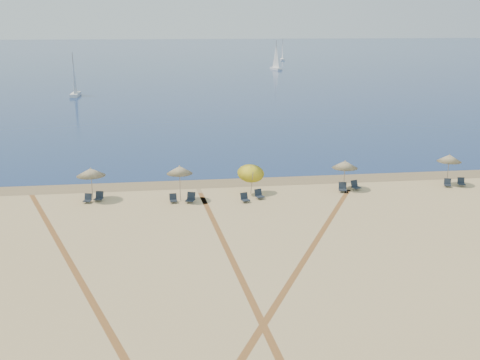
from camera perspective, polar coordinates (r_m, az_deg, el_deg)
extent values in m
plane|color=tan|center=(23.35, 6.76, -16.60)|extent=(160.00, 160.00, 0.00)
plane|color=#0C2151|center=(244.41, -6.51, 12.84)|extent=(500.00, 500.00, 0.00)
plane|color=olive|center=(45.11, -0.67, -0.21)|extent=(500.00, 500.00, 0.00)
cylinder|color=gray|center=(41.69, -14.95, -0.50)|extent=(0.05, 0.05, 2.25)
cone|color=beige|center=(41.44, -15.04, 0.79)|extent=(2.07, 2.07, 0.55)
sphere|color=gray|center=(41.37, -15.07, 1.19)|extent=(0.08, 0.08, 0.08)
cylinder|color=gray|center=(40.35, -6.17, -0.43)|extent=(0.05, 0.05, 2.46)
cone|color=beige|center=(40.07, -6.22, 1.05)|extent=(1.87, 1.87, 0.55)
sphere|color=gray|center=(39.99, -6.23, 1.46)|extent=(0.08, 0.08, 0.08)
cylinder|color=gray|center=(41.27, 1.23, -0.33)|extent=(0.05, 1.10, 1.99)
cone|color=yellow|center=(41.48, 1.14, 0.98)|extent=(2.01, 2.03, 1.43)
sphere|color=gray|center=(41.40, 1.14, 1.38)|extent=(0.08, 0.08, 0.08)
cylinder|color=gray|center=(43.70, 10.65, 0.42)|extent=(0.05, 0.05, 2.12)
cone|color=beige|center=(43.47, 10.71, 1.58)|extent=(1.98, 1.98, 0.55)
sphere|color=gray|center=(43.40, 10.73, 1.96)|extent=(0.08, 0.08, 0.08)
cylinder|color=gray|center=(47.09, 20.55, 0.92)|extent=(0.05, 0.05, 2.33)
cone|color=beige|center=(46.85, 20.67, 2.11)|extent=(1.89, 1.89, 0.55)
sphere|color=gray|center=(46.79, 20.70, 2.47)|extent=(0.08, 0.08, 0.08)
cube|color=black|center=(41.35, -15.39, -2.06)|extent=(0.62, 0.62, 0.05)
cube|color=black|center=(41.51, -15.29, -1.65)|extent=(0.55, 0.30, 0.47)
cylinder|color=#A5A5AD|center=(41.27, -15.69, -2.24)|extent=(0.02, 0.02, 0.17)
cylinder|color=#A5A5AD|center=(41.13, -15.14, -2.26)|extent=(0.02, 0.02, 0.17)
cube|color=black|center=(41.54, -14.30, -1.88)|extent=(0.66, 0.66, 0.05)
cube|color=black|center=(41.72, -14.20, -1.45)|extent=(0.59, 0.32, 0.50)
cylinder|color=#A5A5AD|center=(41.45, -14.61, -2.07)|extent=(0.02, 0.02, 0.18)
cylinder|color=#A5A5AD|center=(41.31, -14.03, -2.09)|extent=(0.02, 0.02, 0.18)
cube|color=black|center=(40.18, -6.83, -2.11)|extent=(0.57, 0.57, 0.05)
cube|color=black|center=(40.35, -6.89, -1.70)|extent=(0.54, 0.25, 0.46)
cylinder|color=#A5A5AD|center=(40.00, -7.12, -2.33)|extent=(0.02, 0.02, 0.17)
cylinder|color=#A5A5AD|center=(40.05, -6.53, -2.29)|extent=(0.02, 0.02, 0.17)
cube|color=black|center=(40.06, -5.14, -2.08)|extent=(0.76, 0.76, 0.05)
cube|color=black|center=(40.25, -5.02, -1.60)|extent=(0.63, 0.41, 0.53)
cylinder|color=#A5A5AD|center=(39.96, -5.45, -2.28)|extent=(0.03, 0.03, 0.19)
cylinder|color=#A5A5AD|center=(39.82, -4.80, -2.33)|extent=(0.03, 0.03, 0.19)
cube|color=black|center=(40.01, 0.56, -2.06)|extent=(0.67, 0.67, 0.05)
cube|color=black|center=(40.17, 0.41, -1.63)|extent=(0.58, 0.34, 0.48)
cylinder|color=#A5A5AD|center=(39.77, 0.32, -2.31)|extent=(0.02, 0.02, 0.18)
cylinder|color=#A5A5AD|center=(39.94, 0.89, -2.23)|extent=(0.02, 0.02, 0.18)
cube|color=black|center=(40.79, 2.05, -1.71)|extent=(0.72, 0.72, 0.05)
cube|color=black|center=(40.95, 1.87, -1.27)|extent=(0.60, 0.38, 0.50)
cylinder|color=#A5A5AD|center=(40.52, 1.82, -1.96)|extent=(0.02, 0.02, 0.18)
cylinder|color=#A5A5AD|center=(40.73, 2.38, -1.87)|extent=(0.02, 0.02, 0.18)
cube|color=black|center=(43.09, 10.48, -0.99)|extent=(0.71, 0.71, 0.05)
cube|color=black|center=(43.30, 10.47, -0.55)|extent=(0.62, 0.34, 0.53)
cylinder|color=#A5A5AD|center=(42.90, 10.25, -1.19)|extent=(0.03, 0.03, 0.19)
cylinder|color=#A5A5AD|center=(42.95, 10.88, -1.20)|extent=(0.03, 0.03, 0.19)
cube|color=black|center=(43.89, 11.84, -0.76)|extent=(0.74, 0.74, 0.05)
cube|color=black|center=(44.03, 11.63, -0.35)|extent=(0.62, 0.40, 0.52)
cylinder|color=#A5A5AD|center=(43.58, 11.69, -1.00)|extent=(0.03, 0.03, 0.19)
cylinder|color=#A5A5AD|center=(43.87, 12.16, -0.91)|extent=(0.03, 0.03, 0.19)
cube|color=black|center=(46.65, 20.50, -0.48)|extent=(0.68, 0.68, 0.05)
cube|color=black|center=(46.84, 20.50, -0.13)|extent=(0.55, 0.37, 0.46)
cylinder|color=#A5A5AD|center=(46.49, 20.35, -0.63)|extent=(0.02, 0.02, 0.17)
cylinder|color=#A5A5AD|center=(46.54, 20.85, -0.66)|extent=(0.02, 0.02, 0.17)
cube|color=black|center=(47.32, 21.76, -0.38)|extent=(0.63, 0.63, 0.05)
cube|color=black|center=(47.51, 21.71, -0.03)|extent=(0.56, 0.31, 0.47)
cylinder|color=#A5A5AD|center=(47.13, 21.62, -0.54)|extent=(0.02, 0.02, 0.17)
cylinder|color=#A5A5AD|center=(47.25, 22.11, -0.55)|extent=(0.02, 0.02, 0.17)
cube|color=white|center=(194.58, 4.37, 12.23)|extent=(1.86, 5.04, 0.54)
cylinder|color=gray|center=(194.40, 4.39, 13.25)|extent=(0.11, 0.11, 7.16)
cube|color=white|center=(154.94, 3.70, 11.32)|extent=(2.52, 5.45, 0.58)
cylinder|color=gray|center=(154.69, 3.73, 12.70)|extent=(0.12, 0.12, 7.68)
cube|color=white|center=(102.82, -16.51, 8.40)|extent=(1.30, 5.04, 0.55)
cylinder|color=gray|center=(102.46, -16.67, 10.38)|extent=(0.11, 0.11, 7.32)
plane|color=tan|center=(29.43, -0.29, -9.25)|extent=(30.01, 30.01, 0.00)
plane|color=tan|center=(30.41, -0.71, -8.39)|extent=(30.01, 30.01, 0.00)
plane|color=tan|center=(30.90, 6.64, -8.09)|extent=(37.86, 37.86, 0.00)
plane|color=tan|center=(31.88, 7.13, -7.33)|extent=(37.86, 37.86, 0.00)
plane|color=tan|center=(33.29, -17.64, -6.96)|extent=(36.00, 36.00, 0.00)
plane|color=tan|center=(34.30, -17.99, -6.31)|extent=(36.00, 36.00, 0.00)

